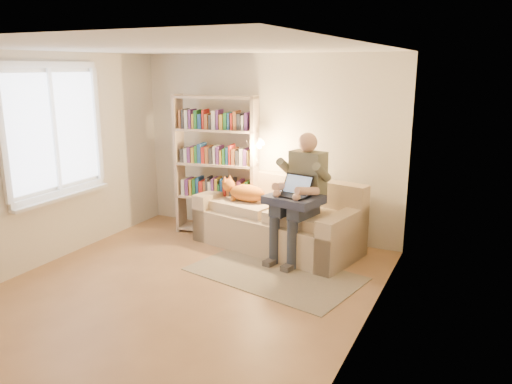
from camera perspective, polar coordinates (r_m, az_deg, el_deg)
The scene contains 13 objects.
floor at distance 5.72m, azimuth -8.31°, elevation -11.03°, with size 4.50×4.50×0.00m, color #9D6F47.
ceiling at distance 5.19m, azimuth -9.36°, elevation 15.96°, with size 4.00×4.50×0.02m, color white.
wall_left at distance 6.63m, azimuth -23.27°, elevation 3.27°, with size 0.02×4.50×2.60m, color silver.
wall_right at distance 4.51m, azimuth 12.70°, elevation -0.60°, with size 0.02×4.50×2.60m, color silver.
wall_back at distance 7.24m, azimuth 1.30°, elevation 5.25°, with size 4.00×0.02×2.60m, color silver.
window at distance 6.71m, azimuth -21.76°, elevation 4.18°, with size 0.12×1.52×1.69m.
sofa at distance 6.85m, azimuth 2.62°, elevation -3.51°, with size 2.38×1.44×0.95m.
person at distance 6.32m, azimuth 5.15°, elevation 0.27°, with size 0.58×0.78×1.62m.
cat at distance 6.95m, azimuth -1.68°, elevation 0.05°, with size 0.80×0.38×0.29m.
blanket at distance 6.19m, azimuth 4.73°, elevation -0.95°, with size 0.64×0.53×0.10m, color #262C43.
laptop at distance 6.17m, azimuth 4.82°, elevation 0.09°, with size 0.46×0.42×0.32m.
bookshelf at distance 7.25m, azimuth -4.55°, elevation 3.83°, with size 1.38×0.51×2.03m.
rug at distance 6.06m, azimuth 2.12°, elevation -9.33°, with size 1.99×1.17×0.01m, color gray.
Camera 1 is at (2.95, -4.26, 2.42)m, focal length 35.00 mm.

